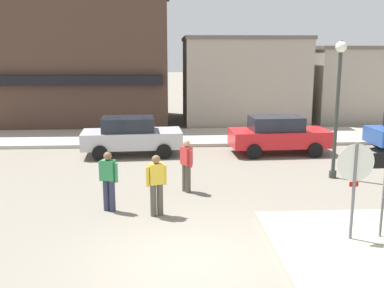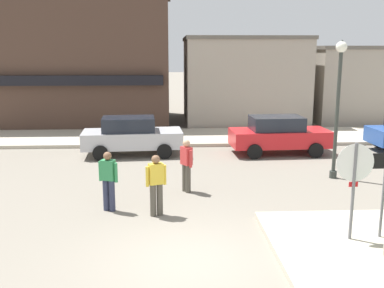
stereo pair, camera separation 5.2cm
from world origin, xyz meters
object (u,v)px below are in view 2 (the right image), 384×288
at_px(stop_sign, 354,179).
at_px(pedestrian_crossing_far, 108,179).
at_px(pedestrian_crossing_near, 186,164).
at_px(pedestrian_kerb_side, 156,183).
at_px(one_way_sign, 384,185).
at_px(parked_car_nearest, 132,135).
at_px(parked_car_second, 279,134).
at_px(lamp_post, 339,90).

relative_size(stop_sign, pedestrian_crossing_far, 1.43).
bearing_deg(pedestrian_crossing_far, pedestrian_crossing_near, 35.75).
relative_size(pedestrian_crossing_near, pedestrian_kerb_side, 1.00).
relative_size(one_way_sign, pedestrian_kerb_side, 1.30).
bearing_deg(parked_car_nearest, stop_sign, -58.61).
relative_size(stop_sign, pedestrian_crossing_near, 1.43).
bearing_deg(stop_sign, parked_car_second, 86.44).
bearing_deg(lamp_post, pedestrian_crossing_far, -158.61).
xyz_separation_m(stop_sign, pedestrian_crossing_near, (-3.44, 3.98, -0.65)).
xyz_separation_m(parked_car_nearest, pedestrian_crossing_near, (2.05, -5.00, 0.06)).
bearing_deg(parked_car_nearest, pedestrian_kerb_side, -80.24).
bearing_deg(pedestrian_kerb_side, parked_car_second, 54.85).
bearing_deg(one_way_sign, lamp_post, 80.86).
relative_size(stop_sign, pedestrian_kerb_side, 1.43).
xyz_separation_m(one_way_sign, lamp_post, (0.83, 5.16, 1.63)).
bearing_deg(pedestrian_crossing_near, pedestrian_crossing_far, -144.25).
relative_size(lamp_post, parked_car_second, 1.11).
relative_size(lamp_post, pedestrian_crossing_near, 2.82).
distance_m(lamp_post, pedestrian_crossing_near, 5.54).
bearing_deg(lamp_post, pedestrian_kerb_side, -151.17).
distance_m(parked_car_second, pedestrian_crossing_far, 8.89).
height_order(one_way_sign, pedestrian_kerb_side, one_way_sign).
xyz_separation_m(pedestrian_crossing_far, pedestrian_kerb_side, (1.27, -0.43, 0.00)).
bearing_deg(pedestrian_kerb_side, stop_sign, -25.33).
height_order(parked_car_nearest, pedestrian_kerb_side, pedestrian_kerb_side).
bearing_deg(parked_car_second, pedestrian_crossing_near, -129.04).
distance_m(lamp_post, pedestrian_kerb_side, 6.97).
xyz_separation_m(parked_car_nearest, pedestrian_crossing_far, (-0.07, -6.53, 0.06)).
distance_m(parked_car_nearest, pedestrian_crossing_far, 6.53).
distance_m(one_way_sign, pedestrian_kerb_side, 5.38).
bearing_deg(pedestrian_kerb_side, pedestrian_crossing_near, 66.50).
bearing_deg(pedestrian_crossing_near, pedestrian_kerb_side, -113.50).
bearing_deg(pedestrian_crossing_far, parked_car_nearest, 89.35).
distance_m(one_way_sign, parked_car_nearest, 10.86).
distance_m(parked_car_second, pedestrian_crossing_near, 6.34).
height_order(one_way_sign, pedestrian_crossing_far, one_way_sign).
bearing_deg(pedestrian_kerb_side, pedestrian_crossing_far, 161.45).
relative_size(pedestrian_crossing_near, pedestrian_crossing_far, 1.00).
distance_m(lamp_post, parked_car_nearest, 8.25).
bearing_deg(stop_sign, parked_car_nearest, 121.39).
distance_m(stop_sign, parked_car_nearest, 10.55).
xyz_separation_m(one_way_sign, pedestrian_crossing_far, (-6.27, 2.38, -0.46)).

